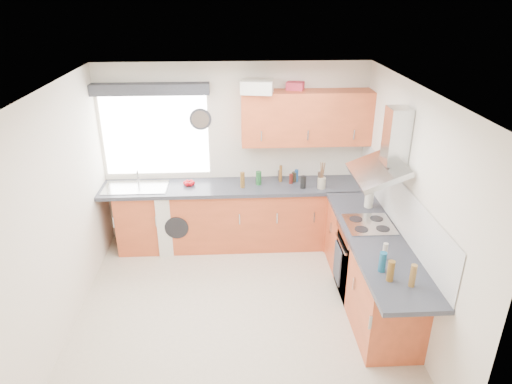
{
  "coord_description": "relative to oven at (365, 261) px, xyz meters",
  "views": [
    {
      "loc": [
        -0.02,
        -4.16,
        3.37
      ],
      "look_at": [
        0.25,
        0.85,
        1.1
      ],
      "focal_mm": 32.0,
      "sensor_mm": 36.0,
      "label": 1
    }
  ],
  "objects": [
    {
      "name": "jar_8",
      "position": [
        -0.87,
        1.3,
        0.6
      ],
      "size": [
        0.04,
        0.04,
        0.24
      ],
      "primitive_type": "cylinder",
      "color": "brown",
      "rests_on": "worktop_back"
    },
    {
      "name": "splashback",
      "position": [
        0.29,
        0.0,
        0.75
      ],
      "size": [
        0.01,
        3.0,
        0.54
      ],
      "primitive_type": "cube",
      "color": "white",
      "rests_on": "wall_right"
    },
    {
      "name": "wall_clock",
      "position": [
        -1.94,
        1.48,
        1.33
      ],
      "size": [
        0.29,
        0.04,
        0.29
      ],
      "primitive_type": "cylinder",
      "rotation": [
        1.57,
        0.0,
        0.0
      ],
      "color": "#2C2E34",
      "rests_on": "wall_back"
    },
    {
      "name": "ground_plane",
      "position": [
        -1.5,
        -0.3,
        -0.42
      ],
      "size": [
        3.6,
        3.6,
        0.0
      ],
      "primitive_type": "plane",
      "color": "beige"
    },
    {
      "name": "jar_5",
      "position": [
        -0.65,
        1.3,
        0.57
      ],
      "size": [
        0.05,
        0.05,
        0.17
      ],
      "primitive_type": "cylinder",
      "color": "navy",
      "rests_on": "worktop_back"
    },
    {
      "name": "worktop_back",
      "position": [
        -1.5,
        1.2,
        0.46
      ],
      "size": [
        3.6,
        0.62,
        0.05
      ],
      "primitive_type": "cube",
      "color": "#2A2D35",
      "rests_on": "base_cab_back"
    },
    {
      "name": "base_cab_right",
      "position": [
        0.01,
        -0.15,
        0.01
      ],
      "size": [
        0.58,
        2.1,
        0.86
      ],
      "primitive_type": "cube",
      "color": "#A94523",
      "rests_on": "ground_plane"
    },
    {
      "name": "jar_4",
      "position": [
        -0.68,
        1.3,
        0.55
      ],
      "size": [
        0.07,
        0.07,
        0.13
      ],
      "primitive_type": "cylinder",
      "color": "#2B2518",
      "rests_on": "worktop_back"
    },
    {
      "name": "wall_front",
      "position": [
        -1.5,
        -2.1,
        0.82
      ],
      "size": [
        3.6,
        0.02,
        2.5
      ],
      "primitive_type": "cube",
      "color": "silver",
      "rests_on": "ground_plane"
    },
    {
      "name": "sink",
      "position": [
        -2.83,
        1.2,
        0.52
      ],
      "size": [
        0.84,
        0.46,
        0.1
      ],
      "primitive_type": null,
      "color": "#B1B4B6",
      "rests_on": "worktop_back"
    },
    {
      "name": "wall_right",
      "position": [
        0.3,
        -0.3,
        0.82
      ],
      "size": [
        0.02,
        3.6,
        2.5
      ],
      "primitive_type": "cube",
      "color": "silver",
      "rests_on": "ground_plane"
    },
    {
      "name": "jar_7",
      "position": [
        -1.18,
        1.22,
        0.58
      ],
      "size": [
        0.08,
        0.08,
        0.19
      ],
      "primitive_type": "cylinder",
      "color": "#1D5126",
      "rests_on": "worktop_back"
    },
    {
      "name": "tomato_cluster",
      "position": [
        -2.12,
        1.25,
        0.52
      ],
      "size": [
        0.17,
        0.17,
        0.06
      ],
      "primitive_type": null,
      "rotation": [
        0.0,
        0.0,
        -0.31
      ],
      "color": "#B40812",
      "rests_on": "worktop_back"
    },
    {
      "name": "jar_6",
      "position": [
        -0.88,
        1.36,
        0.55
      ],
      "size": [
        0.05,
        0.05,
        0.14
      ],
      "primitive_type": "cylinder",
      "color": "#402F24",
      "rests_on": "worktop_back"
    },
    {
      "name": "bottle_1",
      "position": [
        -0.05,
        -0.71,
        0.57
      ],
      "size": [
        0.05,
        0.05,
        0.18
      ],
      "primitive_type": "cylinder",
      "color": "#A99C90",
      "rests_on": "worktop_right"
    },
    {
      "name": "hob_plate",
      "position": [
        0.0,
        0.0,
        0.49
      ],
      "size": [
        0.52,
        0.52,
        0.01
      ],
      "primitive_type": "cube",
      "color": "#B1B4B6",
      "rests_on": "worktop_right"
    },
    {
      "name": "utensil_pot",
      "position": [
        -0.35,
        1.05,
        0.56
      ],
      "size": [
        0.12,
        0.12,
        0.15
      ],
      "primitive_type": "cylinder",
      "rotation": [
        0.0,
        0.0,
        0.08
      ],
      "color": "tan",
      "rests_on": "worktop_back"
    },
    {
      "name": "bottle_2",
      "position": [
        -0.14,
        -0.91,
        0.59
      ],
      "size": [
        0.07,
        0.07,
        0.2
      ],
      "primitive_type": "cylinder",
      "color": "navy",
      "rests_on": "worktop_right"
    },
    {
      "name": "jar_2",
      "position": [
        -0.37,
        1.07,
        0.59
      ],
      "size": [
        0.06,
        0.06,
        0.22
      ],
      "primitive_type": "cylinder",
      "color": "#35251D",
      "rests_on": "worktop_back"
    },
    {
      "name": "bottle_3",
      "position": [
        0.06,
        -1.15,
        0.6
      ],
      "size": [
        0.06,
        0.06,
        0.22
      ],
      "primitive_type": "cylinder",
      "color": "olive",
      "rests_on": "worktop_right"
    },
    {
      "name": "base_cab_corner",
      "position": [
        0.0,
        1.2,
        0.01
      ],
      "size": [
        0.6,
        0.6,
        0.86
      ],
      "primitive_type": "cube",
      "color": "#A94523",
      "rests_on": "ground_plane"
    },
    {
      "name": "oven",
      "position": [
        0.0,
        0.0,
        0.0
      ],
      "size": [
        0.56,
        0.58,
        0.85
      ],
      "primitive_type": "cube",
      "color": "black",
      "rests_on": "ground_plane"
    },
    {
      "name": "worktop_right",
      "position": [
        0.0,
        -0.3,
        0.46
      ],
      "size": [
        0.62,
        2.42,
        0.05
      ],
      "primitive_type": "cube",
      "color": "#2A2D35",
      "rests_on": "base_cab_right"
    },
    {
      "name": "wall_back",
      "position": [
        -1.5,
        1.5,
        0.82
      ],
      "size": [
        3.6,
        0.02,
        2.5
      ],
      "primitive_type": "cube",
      "color": "silver",
      "rests_on": "ground_plane"
    },
    {
      "name": "washing_machine",
      "position": [
        -2.29,
        1.22,
        0.01
      ],
      "size": [
        0.67,
        0.65,
        0.87
      ],
      "primitive_type": "cube",
      "rotation": [
        0.0,
        0.0,
        0.14
      ],
      "color": "beige",
      "rests_on": "ground_plane"
    },
    {
      "name": "upper_cabinets",
      "position": [
        -0.55,
        1.32,
        1.38
      ],
      "size": [
        1.7,
        0.35,
        0.7
      ],
      "primitive_type": "cube",
      "color": "#A94523",
      "rests_on": "wall_back"
    },
    {
      "name": "casserole",
      "position": [
        -1.2,
        1.22,
        1.81
      ],
      "size": [
        0.43,
        0.34,
        0.16
      ],
      "primitive_type": "cube",
      "rotation": [
        0.0,
        0.0,
        -0.17
      ],
      "color": "beige",
      "rests_on": "upper_cabinets"
    },
    {
      "name": "jar_3",
      "position": [
        -0.74,
        1.23,
        0.55
      ],
      "size": [
        0.05,
        0.05,
        0.14
      ],
      "primitive_type": "cylinder",
      "color": "#4C1510",
      "rests_on": "worktop_back"
    },
    {
      "name": "kitchen_roll",
      "position": [
        0.12,
        0.46,
        0.6
      ],
      "size": [
        0.14,
        0.14,
        0.23
      ],
      "primitive_type": "cylinder",
      "rotation": [
        0.0,
        0.0,
        0.33
      ],
      "color": "beige",
      "rests_on": "worktop_right"
    },
    {
      "name": "extractor_hood",
      "position": [
        0.1,
        -0.0,
        1.34
      ],
      "size": [
        0.52,
        0.78,
        0.66
      ],
      "primitive_type": null,
      "color": "#B1B4B6",
      "rests_on": "wall_right"
    },
    {
      "name": "window",
      "position": [
        -2.55,
        1.49,
        1.12
      ],
      "size": [
        1.4,
        0.02,
        1.1
      ],
      "primitive_type": "cube",
      "color": "beige",
      "rests_on": "wall_back"
    },
    {
      "name": "ceiling",
      "position": [
        -1.5,
        -0.3,
        2.08
      ],
      "size": [
        3.6,
        3.6,
        0.02
      ],
      "primitive_type": "cube",
      "color": "white",
      "rests_on": "wall_back"
    },
    {
      "name": "window_blind",
      "position": [
        -2.55,
        1.4,
        1.76
      ],
      "size": [
        1.5,
        0.18,
        0.14
      ],
      "primitive_type": "cube",
      "color": "#2C2E34",
      "rests_on": "wall_back"
    },
    {
      "name": "jar_1",
      "position": [
        -0.59,
        1.06,
        0.57
      ],
      "size": [
        0.07,
        0.07,
        0.17
      ],
      "primitive_type": "cylinder",
      "color": "black",
      "rests_on": "worktop_back"
    },
    {
      "name": "wall_left",
      "position": [
        -3.3,
        -0.3,
        0.82
      ],
      "size": [
        0.02,
        3.6,
        2.5
      ],
      "primitive_type": "cube",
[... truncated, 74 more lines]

